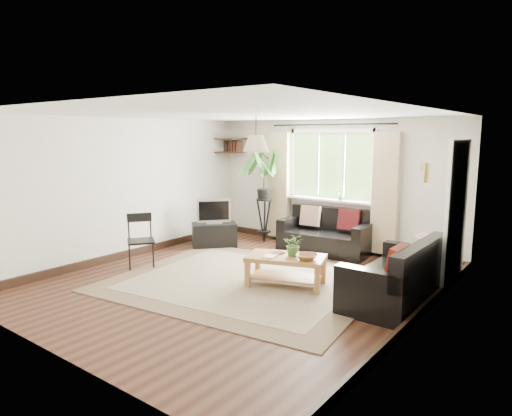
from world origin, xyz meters
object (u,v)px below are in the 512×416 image
Objects in this scene: sofa_right at (393,273)px; tv_stand at (214,235)px; coffee_table at (286,271)px; sofa_back at (325,232)px; folding_chair at (141,242)px; palm_stand at (264,195)px.

sofa_right is 2.00× the size of tv_stand.
tv_stand is at bearing 154.58° from coffee_table.
sofa_back is 1.48× the size of coffee_table.
coffee_table is 2.64m from tv_stand.
sofa_right is at bearing -39.76° from folding_chair.
tv_stand is at bearing -121.32° from palm_stand.
folding_chair is at bearing -129.68° from sofa_back.
sofa_right is at bearing 12.07° from coffee_table.
palm_stand reaches higher than sofa_right.
tv_stand is 1.26m from palm_stand.
tv_stand is (-2.39, 1.13, 0.00)m from coffee_table.
palm_stand is (-1.39, 0.04, 0.56)m from sofa_back.
sofa_right is 3.86m from folding_chair.
coffee_table is 2.83m from palm_stand.
tv_stand is (-3.82, 0.83, -0.17)m from sofa_right.
sofa_back is at bearing 0.65° from folding_chair.
folding_chair is (0.08, -1.81, 0.21)m from tv_stand.
palm_stand is (-3.28, 1.72, 0.54)m from sofa_right.
sofa_back is 2.04m from coffee_table.
sofa_back is 0.97× the size of sofa_right.
palm_stand is at bearing 25.87° from folding_chair.
sofa_right is at bearing -27.63° from palm_stand.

